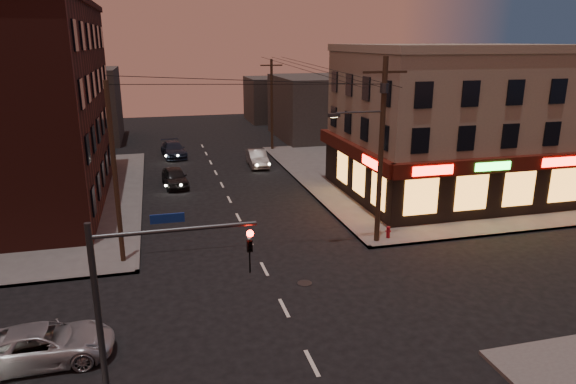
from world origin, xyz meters
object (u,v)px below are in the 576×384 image
object	(u,v)px
sedan_near	(175,177)
sedan_mid	(257,158)
fire_hydrant	(388,231)
suv_cross	(43,345)
sedan_far	(174,150)

from	to	relation	value
sedan_near	sedan_mid	distance (m)	8.98
sedan_near	fire_hydrant	distance (m)	18.33
suv_cross	sedan_near	size ratio (longest dim) A/B	1.12
sedan_near	sedan_far	xyz separation A→B (m)	(0.37, 10.76, -0.00)
sedan_mid	sedan_far	distance (m)	9.21
sedan_mid	sedan_far	world-z (taller)	sedan_mid
suv_cross	fire_hydrant	distance (m)	18.29
sedan_mid	fire_hydrant	distance (m)	19.82
sedan_mid	fire_hydrant	bearing A→B (deg)	-77.06
sedan_mid	fire_hydrant	xyz separation A→B (m)	(3.66, -19.48, -0.20)
sedan_mid	fire_hydrant	world-z (taller)	sedan_mid
sedan_near	sedan_far	distance (m)	10.77
sedan_far	sedan_mid	bearing A→B (deg)	-45.71
sedan_near	sedan_far	bearing A→B (deg)	82.10
sedan_far	fire_hydrant	size ratio (longest dim) A/B	7.08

